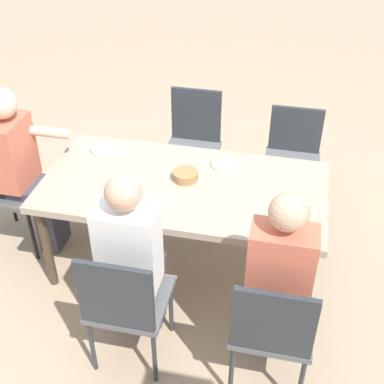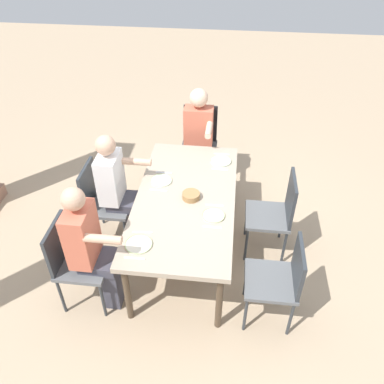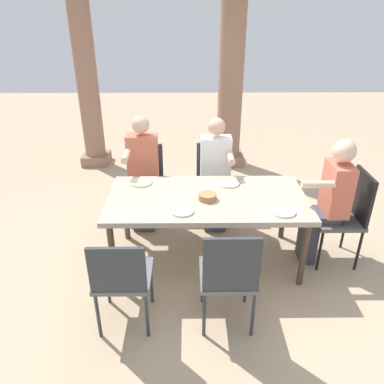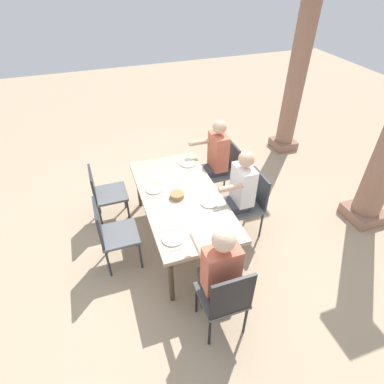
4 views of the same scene
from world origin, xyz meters
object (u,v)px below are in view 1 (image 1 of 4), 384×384
(diner_man_white, at_px, (133,257))
(diner_guest_third, at_px, (24,166))
(chair_mid_north, at_px, (125,302))
(bread_basket, at_px, (185,175))
(plate_2, at_px, (138,203))
(plate_0, at_px, (280,225))
(plate_1, at_px, (225,164))
(dining_table, at_px, (184,191))
(plate_3, at_px, (106,148))
(chair_mid_south, at_px, (193,140))
(chair_head_east, at_px, (2,180))
(diner_woman_green, at_px, (279,280))
(chair_west_north, at_px, (272,326))
(chair_west_south, at_px, (293,154))

(diner_man_white, xyz_separation_m, diner_guest_third, (1.04, -0.70, 0.02))
(chair_mid_north, height_order, bread_basket, chair_mid_north)
(plate_2, xyz_separation_m, bread_basket, (-0.23, -0.33, 0.02))
(plate_0, distance_m, plate_1, 0.74)
(chair_mid_north, bearing_deg, diner_man_white, -89.12)
(chair_mid_north, height_order, plate_2, chair_mid_north)
(dining_table, xyz_separation_m, diner_guest_third, (1.17, -0.00, 0.03))
(plate_2, distance_m, plate_3, 0.72)
(diner_man_white, bearing_deg, chair_mid_south, -90.11)
(plate_2, bearing_deg, dining_table, -129.97)
(chair_mid_north, relative_size, plate_1, 4.36)
(plate_1, xyz_separation_m, bread_basket, (0.24, 0.23, 0.02))
(chair_head_east, height_order, diner_man_white, diner_man_white)
(plate_1, relative_size, plate_2, 0.95)
(chair_head_east, bearing_deg, dining_table, 180.00)
(diner_woman_green, height_order, plate_2, diner_woman_green)
(diner_man_white, relative_size, plate_0, 5.51)
(chair_west_north, xyz_separation_m, plate_2, (0.93, -0.62, 0.21))
(plate_1, bearing_deg, plate_2, 50.51)
(plate_1, distance_m, plate_3, 0.89)
(chair_west_south, xyz_separation_m, chair_head_east, (2.07, 0.89, 0.04))
(bread_basket, bearing_deg, chair_west_south, -129.85)
(plate_0, bearing_deg, plate_1, -54.01)
(chair_mid_north, bearing_deg, plate_2, -80.61)
(chair_head_east, bearing_deg, plate_0, 171.41)
(plate_0, xyz_separation_m, plate_1, (0.43, -0.60, 0.00))
(dining_table, xyz_separation_m, plate_1, (-0.23, -0.29, 0.07))
(plate_1, relative_size, bread_basket, 1.23)
(chair_head_east, bearing_deg, bread_basket, -177.69)
(chair_mid_north, relative_size, chair_head_east, 0.94)
(chair_mid_north, relative_size, diner_woman_green, 0.70)
(chair_head_east, relative_size, diner_guest_third, 0.75)
(plate_0, bearing_deg, plate_2, -1.99)
(chair_west_south, xyz_separation_m, diner_guest_third, (1.86, 0.89, 0.19))
(chair_west_north, height_order, plate_1, chair_west_north)
(chair_west_south, distance_m, diner_man_white, 1.80)
(plate_2, distance_m, bread_basket, 0.40)
(chair_west_north, distance_m, chair_west_south, 1.79)
(chair_mid_north, bearing_deg, plate_3, -66.29)
(chair_west_south, bearing_deg, dining_table, 52.08)
(chair_mid_south, distance_m, plate_2, 1.20)
(plate_0, bearing_deg, diner_man_white, 26.18)
(chair_head_east, relative_size, plate_1, 4.64)
(chair_head_east, height_order, plate_3, chair_head_east)
(chair_head_east, distance_m, bread_basket, 1.39)
(diner_guest_third, relative_size, plate_2, 5.89)
(plate_3, bearing_deg, plate_2, 126.22)
(chair_west_north, relative_size, plate_2, 4.08)
(chair_west_north, bearing_deg, plate_3, -41.55)
(diner_man_white, bearing_deg, chair_west_south, -117.44)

